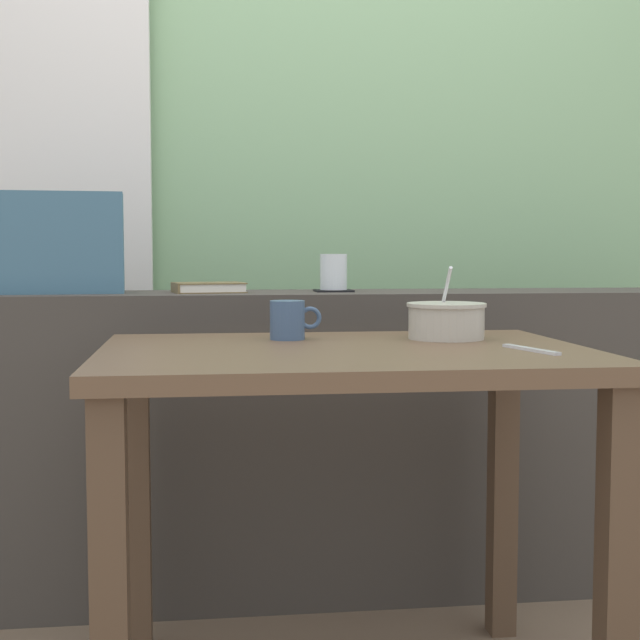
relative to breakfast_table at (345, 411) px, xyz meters
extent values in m
cube|color=#8EBC89|center=(0.07, 1.34, 0.79)|extent=(4.80, 0.08, 2.80)
cube|color=white|center=(-0.72, 1.24, 0.64)|extent=(0.56, 0.06, 2.50)
cube|color=#423D38|center=(0.07, 0.64, -0.20)|extent=(2.80, 0.32, 0.82)
cube|color=brown|center=(-0.44, -0.31, -0.26)|extent=(0.06, 0.06, 0.70)
cube|color=brown|center=(0.44, -0.31, -0.26)|extent=(0.06, 0.06, 0.70)
cube|color=brown|center=(-0.44, 0.31, -0.26)|extent=(0.06, 0.06, 0.70)
cube|color=brown|center=(0.44, 0.31, -0.26)|extent=(0.06, 0.06, 0.70)
cube|color=brown|center=(0.00, 0.00, 0.11)|extent=(0.97, 0.71, 0.03)
cube|color=black|center=(0.07, 0.65, 0.21)|extent=(0.10, 0.10, 0.00)
cylinder|color=white|center=(0.07, 0.65, 0.26)|extent=(0.07, 0.07, 0.10)
cylinder|color=#BC3D51|center=(0.07, 0.65, 0.25)|extent=(0.07, 0.07, 0.07)
cube|color=brown|center=(-0.26, 0.64, 0.21)|extent=(0.20, 0.16, 0.00)
cube|color=silver|center=(-0.26, 0.64, 0.22)|extent=(0.19, 0.16, 0.02)
cube|color=brown|center=(-0.26, 0.64, 0.23)|extent=(0.20, 0.16, 0.00)
cube|color=brown|center=(-0.35, 0.62, 0.22)|extent=(0.03, 0.13, 0.03)
cube|color=#426B84|center=(-0.64, 0.64, 0.34)|extent=(0.33, 0.16, 0.26)
cylinder|color=#BCB7A8|center=(0.25, 0.16, 0.17)|extent=(0.17, 0.17, 0.08)
cylinder|color=#BCB7A8|center=(0.25, 0.16, 0.20)|extent=(0.17, 0.17, 0.01)
cylinder|color=#9E5B33|center=(0.25, 0.16, 0.16)|extent=(0.15, 0.15, 0.06)
cylinder|color=silver|center=(0.25, 0.18, 0.22)|extent=(0.01, 0.12, 0.13)
ellipsoid|color=silver|center=(0.25, 0.20, 0.18)|extent=(0.03, 0.05, 0.01)
cube|color=silver|center=(0.35, -0.10, 0.13)|extent=(0.06, 0.17, 0.01)
cylinder|color=#3D567A|center=(-0.10, 0.19, 0.17)|extent=(0.08, 0.08, 0.08)
torus|color=#3D567A|center=(-0.05, 0.19, 0.17)|extent=(0.05, 0.01, 0.05)
camera|label=1|loc=(-0.28, -1.78, 0.32)|focal=51.08mm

